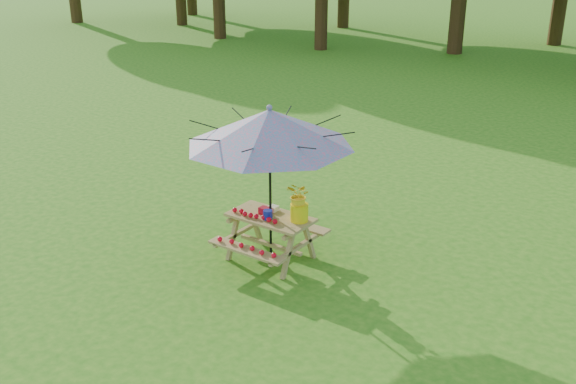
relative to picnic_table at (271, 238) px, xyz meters
The scene contains 5 objects.
picnic_table is the anchor object (origin of this frame).
patio_umbrella 1.62m from the picnic_table, 84.81° to the left, with size 2.97×2.97×2.26m.
produce_bins 0.40m from the picnic_table, behind, with size 0.28×0.41×0.13m.
tomatoes_row 0.44m from the picnic_table, 130.28° to the right, with size 0.77×0.13×0.07m, color red, non-canonical shape.
flower_bucket 0.78m from the picnic_table, 13.54° to the left, with size 0.38×0.34×0.56m.
Camera 1 is at (6.87, -2.71, 4.28)m, focal length 40.00 mm.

